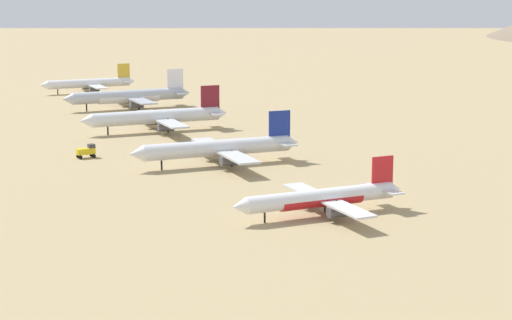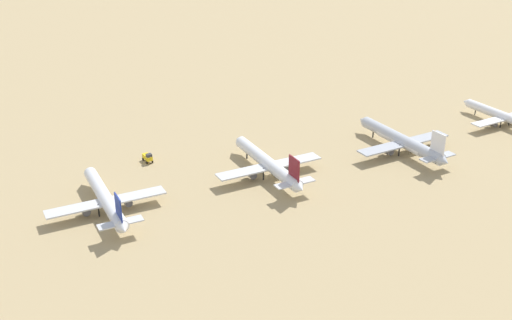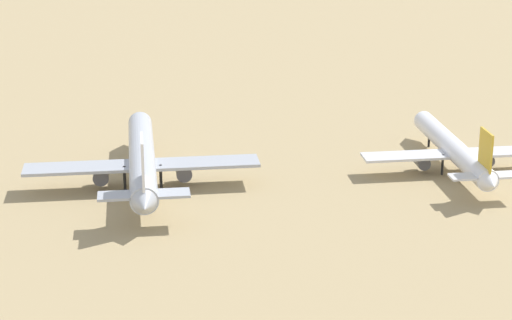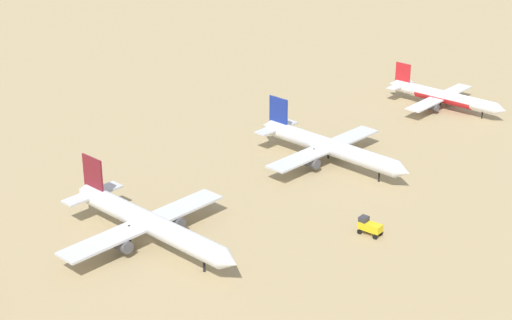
{
  "view_description": "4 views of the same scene",
  "coord_description": "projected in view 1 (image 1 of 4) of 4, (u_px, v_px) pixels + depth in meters",
  "views": [
    {
      "loc": [
        97.83,
        279.12,
        49.09
      ],
      "look_at": [
        -1.23,
        71.42,
        3.11
      ],
      "focal_mm": 61.91,
      "sensor_mm": 36.0,
      "label": 1
    },
    {
      "loc": [
        -179.89,
        107.75,
        103.65
      ],
      "look_at": [
        8.85,
        -0.58,
        3.29
      ],
      "focal_mm": 44.02,
      "sensor_mm": 36.0,
      "label": 2
    },
    {
      "loc": [
        -176.66,
        -56.72,
        61.8
      ],
      "look_at": [
        -9.24,
        -79.74,
        4.62
      ],
      "focal_mm": 68.11,
      "sensor_mm": 36.0,
      "label": 3
    },
    {
      "loc": [
        120.84,
        -105.01,
        86.22
      ],
      "look_at": [
        -1.48,
        37.2,
        6.69
      ],
      "focal_mm": 57.76,
      "sensor_mm": 36.0,
      "label": 4
    }
  ],
  "objects": [
    {
      "name": "ground_plane",
      "position": [
        162.0,
        132.0,
        297.97
      ],
      "size": [
        1800.0,
        1800.0,
        0.0
      ],
      "primitive_type": "plane",
      "color": "tan"
    },
    {
      "name": "parked_jet_0",
      "position": [
        90.0,
        83.0,
        404.73
      ],
      "size": [
        44.32,
        35.88,
        12.82
      ],
      "color": "white",
      "rests_on": "ground"
    },
    {
      "name": "parked_jet_1",
      "position": [
        130.0,
        96.0,
        352.24
      ],
      "size": [
        52.69,
        42.68,
        15.23
      ],
      "color": "#B2B7C1",
      "rests_on": "ground"
    },
    {
      "name": "parked_jet_2",
      "position": [
        158.0,
        117.0,
        297.57
      ],
      "size": [
        51.61,
        41.88,
        14.89
      ],
      "color": "silver",
      "rests_on": "ground"
    },
    {
      "name": "parked_jet_3",
      "position": [
        220.0,
        148.0,
        242.29
      ],
      "size": [
        49.4,
        40.13,
        14.24
      ],
      "color": "silver",
      "rests_on": "ground"
    },
    {
      "name": "parked_jet_4",
      "position": [
        322.0,
        198.0,
        189.55
      ],
      "size": [
        41.04,
        33.25,
        11.86
      ],
      "color": "white",
      "rests_on": "ground"
    },
    {
      "name": "service_truck",
      "position": [
        87.0,
        151.0,
        253.27
      ],
      "size": [
        5.3,
        2.88,
        3.9
      ],
      "color": "yellow",
      "rests_on": "ground"
    }
  ]
}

